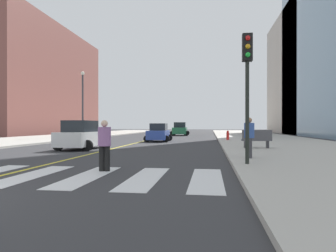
{
  "coord_description": "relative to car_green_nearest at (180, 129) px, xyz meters",
  "views": [
    {
      "loc": [
        6.39,
        -4.77,
        1.56
      ],
      "look_at": [
        0.55,
        37.4,
        1.44
      ],
      "focal_mm": 32.43,
      "sensor_mm": 36.0,
      "label": 1
    }
  ],
  "objects": [
    {
      "name": "lane_divider_paint",
      "position": [
        -1.91,
        -0.62,
        -0.92
      ],
      "size": [
        0.16,
        80.0,
        0.01
      ],
      "primitive_type": "cube",
      "color": "yellow",
      "rests_on": "ground"
    },
    {
      "name": "car_blue_second",
      "position": [
        -0.4,
        -16.79,
        -0.12
      ],
      "size": [
        2.44,
        3.88,
        1.73
      ],
      "rotation": [
        0.0,
        0.0,
        3.15
      ],
      "color": "#2D479E",
      "rests_on": "ground"
    },
    {
      "name": "sidewalk_kerb_west",
      "position": [
        -14.11,
        -20.62,
        -0.85
      ],
      "size": [
        10.0,
        120.0,
        0.15
      ],
      "primitive_type": "cube",
      "color": "#B2ADA3",
      "rests_on": "ground"
    },
    {
      "name": "pedestrian_waiting_east",
      "position": [
        6.15,
        -31.98,
        0.18
      ],
      "size": [
        0.43,
        0.43,
        1.74
      ],
      "rotation": [
        0.0,
        0.0,
        1.7
      ],
      "color": "#38383D",
      "rests_on": "sidewalk_kerb_east"
    },
    {
      "name": "crosswalk_paint",
      "position": [
        -1.91,
        -36.62,
        -0.92
      ],
      "size": [
        13.5,
        4.0,
        0.01
      ],
      "color": "silver",
      "rests_on": "ground"
    },
    {
      "name": "low_rise_brick_west",
      "position": [
        -29.26,
        6.19,
        8.64
      ],
      "size": [
        16.0,
        32.0,
        19.13
      ],
      "primitive_type": "cube",
      "color": "brown",
      "rests_on": "ground"
    },
    {
      "name": "car_green_nearest",
      "position": [
        0.0,
        0.0,
        0.0
      ],
      "size": [
        2.86,
        4.49,
        1.98
      ],
      "rotation": [
        0.0,
        0.0,
        3.17
      ],
      "color": "#236B42",
      "rests_on": "ground"
    },
    {
      "name": "traffic_light_near_corner",
      "position": [
        5.82,
        -34.07,
        2.56
      ],
      "size": [
        0.36,
        0.41,
        4.74
      ],
      "rotation": [
        0.0,
        0.0,
        3.14
      ],
      "color": "black",
      "rests_on": "sidewalk_kerb_east"
    },
    {
      "name": "parking_garage_concrete",
      "position": [
        26.43,
        14.46,
        10.25
      ],
      "size": [
        18.0,
        24.0,
        22.35
      ],
      "primitive_type": "cube",
      "color": "#B2ADA3",
      "rests_on": "ground"
    },
    {
      "name": "car_white_third",
      "position": [
        -3.76,
        -26.72,
        -0.06
      ],
      "size": [
        2.71,
        4.23,
        1.86
      ],
      "rotation": [
        0.0,
        0.0,
        -0.04
      ],
      "color": "silver",
      "rests_on": "ground"
    },
    {
      "name": "street_lamp",
      "position": [
        -10.49,
        -11.17,
        3.79
      ],
      "size": [
        0.44,
        0.44,
        7.79
      ],
      "color": "#38383D",
      "rests_on": "sidewalk_kerb_west"
    },
    {
      "name": "sidewalk_kerb_east",
      "position": [
        10.29,
        -20.62,
        -0.85
      ],
      "size": [
        10.0,
        120.0,
        0.15
      ],
      "primitive_type": "cube",
      "color": "#B2ADA3",
      "rests_on": "ground"
    },
    {
      "name": "pedestrian_crossing",
      "position": [
        0.94,
        -35.54,
        0.03
      ],
      "size": [
        0.43,
        0.43,
        1.73
      ],
      "rotation": [
        0.0,
        0.0,
        0.08
      ],
      "color": "black",
      "rests_on": "ground"
    },
    {
      "name": "park_bench",
      "position": [
        7.33,
        -26.08,
        -0.24
      ],
      "size": [
        1.82,
        0.62,
        1.12
      ],
      "rotation": [
        0.0,
        0.0,
        1.6
      ],
      "color": "#47474C",
      "rests_on": "sidewalk_kerb_east"
    },
    {
      "name": "fire_hydrant",
      "position": [
        6.17,
        -15.88,
        -0.35
      ],
      "size": [
        0.26,
        0.26,
        0.89
      ],
      "color": "red",
      "rests_on": "sidewalk_kerb_east"
    }
  ]
}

